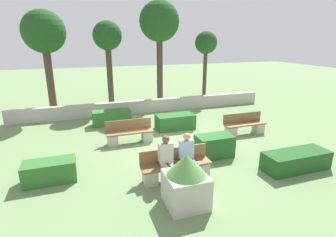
# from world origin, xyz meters

# --- Properties ---
(ground_plane) EXTENTS (60.00, 60.00, 0.00)m
(ground_plane) POSITION_xyz_m (0.00, 0.00, 0.00)
(ground_plane) COLOR #6B8956
(perimeter_wall) EXTENTS (13.54, 0.30, 0.67)m
(perimeter_wall) POSITION_xyz_m (0.00, 4.81, 0.33)
(perimeter_wall) COLOR #B7B2A8
(perimeter_wall) RESTS_ON ground_plane
(bench_front) EXTENTS (2.00, 0.49, 0.86)m
(bench_front) POSITION_xyz_m (-1.02, -2.27, 0.34)
(bench_front) COLOR brown
(bench_front) RESTS_ON ground_plane
(bench_left_side) EXTENTS (1.79, 0.49, 0.86)m
(bench_left_side) POSITION_xyz_m (2.92, 0.19, 0.33)
(bench_left_side) COLOR brown
(bench_left_side) RESTS_ON ground_plane
(bench_right_side) EXTENTS (1.77, 0.48, 0.86)m
(bench_right_side) POSITION_xyz_m (-1.74, 0.79, 0.33)
(bench_right_side) COLOR brown
(bench_right_side) RESTS_ON ground_plane
(person_seated_man) EXTENTS (0.38, 0.63, 1.33)m
(person_seated_man) POSITION_xyz_m (-1.34, -2.41, 0.74)
(person_seated_man) COLOR #B2A893
(person_seated_man) RESTS_ON ground_plane
(person_seated_woman) EXTENTS (0.38, 0.63, 1.33)m
(person_seated_woman) POSITION_xyz_m (-0.73, -2.41, 0.74)
(person_seated_woman) COLOR #515B70
(person_seated_woman) RESTS_ON ground_plane
(hedge_block_near_left) EXTENTS (1.69, 0.66, 0.67)m
(hedge_block_near_left) POSITION_xyz_m (-2.10, 3.26, 0.33)
(hedge_block_near_left) COLOR #33702D
(hedge_block_near_left) RESTS_ON ground_plane
(hedge_block_near_right) EXTENTS (1.65, 0.82, 0.64)m
(hedge_block_near_right) POSITION_xyz_m (0.45, 1.75, 0.32)
(hedge_block_near_right) COLOR #286028
(hedge_block_near_right) RESTS_ON ground_plane
(hedge_block_mid_left) EXTENTS (1.37, 0.67, 0.59)m
(hedge_block_mid_left) POSITION_xyz_m (-4.36, -1.28, 0.30)
(hedge_block_mid_left) COLOR #33702D
(hedge_block_mid_left) RESTS_ON ground_plane
(hedge_block_mid_right) EXTENTS (1.21, 0.70, 0.73)m
(hedge_block_mid_right) POSITION_xyz_m (0.70, -1.31, 0.36)
(hedge_block_mid_right) COLOR #286028
(hedge_block_mid_right) RESTS_ON ground_plane
(hedge_block_far_left) EXTENTS (2.05, 0.76, 0.55)m
(hedge_block_far_left) POSITION_xyz_m (2.59, -2.93, 0.28)
(hedge_block_far_left) COLOR #235623
(hedge_block_far_left) RESTS_ON ground_plane
(planter_corner_left) EXTENTS (0.94, 0.94, 1.30)m
(planter_corner_left) POSITION_xyz_m (-1.25, -3.50, 0.65)
(planter_corner_left) COLOR #B7B2A8
(planter_corner_left) RESTS_ON ground_plane
(tree_leftmost) EXTENTS (2.04, 2.04, 5.14)m
(tree_leftmost) POSITION_xyz_m (-4.71, 5.88, 4.00)
(tree_leftmost) COLOR #473828
(tree_leftmost) RESTS_ON ground_plane
(tree_center_left) EXTENTS (1.54, 1.54, 4.73)m
(tree_center_left) POSITION_xyz_m (-1.69, 6.42, 3.76)
(tree_center_left) COLOR #473828
(tree_center_left) RESTS_ON ground_plane
(tree_center_right) EXTENTS (2.17, 2.17, 5.79)m
(tree_center_right) POSITION_xyz_m (1.07, 5.93, 4.58)
(tree_center_right) COLOR #473828
(tree_center_right) RESTS_ON ground_plane
(tree_rightmost) EXTENTS (1.35, 1.35, 4.25)m
(tree_rightmost) POSITION_xyz_m (4.22, 6.51, 3.43)
(tree_rightmost) COLOR #473828
(tree_rightmost) RESTS_ON ground_plane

